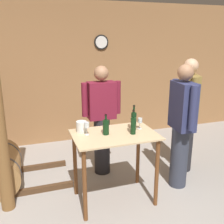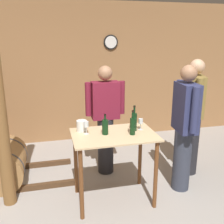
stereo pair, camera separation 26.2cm
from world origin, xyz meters
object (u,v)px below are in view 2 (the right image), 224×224
at_px(wine_glass_near_center, 141,122).
at_px(person_visitor_with_scarf, 185,127).
at_px(wine_glass_near_left, 86,125).
at_px(wine_bottle_left, 133,125).
at_px(person_host, 193,115).
at_px(ice_bucket, 82,126).
at_px(wine_bottle_center, 134,121).
at_px(person_visitor_bearded, 105,118).
at_px(wine_bottle_far_left, 105,127).

height_order(wine_glass_near_center, person_visitor_with_scarf, person_visitor_with_scarf).
distance_m(wine_glass_near_left, wine_glass_near_center, 0.69).
bearing_deg(wine_bottle_left, wine_glass_near_left, 164.44).
distance_m(wine_bottle_left, person_host, 1.20).
xyz_separation_m(wine_bottle_left, ice_bucket, (-0.58, 0.27, -0.05)).
bearing_deg(wine_bottle_left, person_visitor_with_scarf, 8.28).
height_order(wine_bottle_center, person_visitor_bearded, person_visitor_bearded).
xyz_separation_m(wine_bottle_left, person_visitor_bearded, (-0.16, 0.82, -0.15)).
xyz_separation_m(wine_bottle_far_left, ice_bucket, (-0.26, 0.18, -0.03)).
bearing_deg(person_visitor_with_scarf, person_host, 47.75).
bearing_deg(wine_bottle_center, person_visitor_with_scarf, -1.85).
bearing_deg(person_visitor_with_scarf, wine_bottle_left, -171.72).
bearing_deg(wine_bottle_center, ice_bucket, 168.19).
bearing_deg(person_visitor_with_scarf, wine_bottle_center, 178.15).
distance_m(wine_bottle_left, person_visitor_bearded, 0.84).
distance_m(wine_bottle_left, ice_bucket, 0.64).
bearing_deg(person_visitor_bearded, wine_glass_near_center, -65.52).
distance_m(wine_bottle_far_left, wine_glass_near_center, 0.47).
xyz_separation_m(ice_bucket, person_visitor_with_scarf, (1.33, -0.16, -0.07)).
distance_m(wine_glass_near_center, person_visitor_with_scarf, 0.61).
bearing_deg(person_visitor_with_scarf, wine_glass_near_center, 177.22).
height_order(wine_glass_near_left, wine_glass_near_center, wine_glass_near_left).
bearing_deg(person_visitor_with_scarf, wine_bottle_far_left, -178.84).
bearing_deg(ice_bucket, wine_bottle_center, -11.81).
xyz_separation_m(person_host, person_visitor_with_scarf, (-0.34, -0.38, -0.02)).
height_order(wine_bottle_center, person_visitor_with_scarf, person_visitor_with_scarf).
xyz_separation_m(wine_bottle_left, wine_glass_near_center, (0.15, 0.14, -0.01)).
bearing_deg(person_host, person_visitor_with_scarf, -132.25).
bearing_deg(person_host, ice_bucket, -172.54).
relative_size(wine_bottle_left, person_host, 0.17).
distance_m(wine_glass_near_center, ice_bucket, 0.74).
bearing_deg(wine_glass_near_center, wine_bottle_left, -137.71).
height_order(ice_bucket, person_visitor_bearded, person_visitor_bearded).
height_order(wine_bottle_far_left, wine_bottle_left, wine_bottle_left).
height_order(wine_bottle_far_left, wine_bottle_center, wine_bottle_center).
distance_m(wine_glass_near_left, person_host, 1.67).
distance_m(wine_glass_near_center, person_visitor_bearded, 0.76).
distance_m(wine_bottle_far_left, wine_glass_near_left, 0.23).
bearing_deg(wine_glass_near_left, wine_bottle_center, -1.67).
height_order(wine_bottle_center, ice_bucket, wine_bottle_center).
height_order(wine_bottle_left, wine_bottle_center, wine_bottle_center).
relative_size(wine_bottle_far_left, wine_glass_near_left, 1.58).
xyz_separation_m(ice_bucket, person_host, (1.67, 0.22, -0.05)).
xyz_separation_m(wine_bottle_left, person_visitor_with_scarf, (0.76, 0.11, -0.12)).
bearing_deg(wine_glass_near_left, person_visitor_bearded, 60.10).
bearing_deg(ice_bucket, person_host, 7.46).
distance_m(wine_bottle_left, wine_glass_near_left, 0.56).
distance_m(wine_bottle_center, ice_bucket, 0.66).
relative_size(wine_glass_near_left, person_host, 0.09).
relative_size(wine_bottle_far_left, wine_bottle_left, 0.84).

